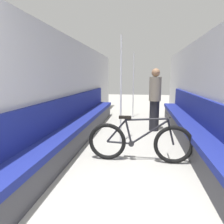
# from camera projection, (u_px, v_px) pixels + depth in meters

# --- Properties ---
(wall_left) EXTENTS (0.10, 10.12, 2.23)m
(wall_left) POSITION_uv_depth(u_px,v_px,m) (67.00, 90.00, 4.29)
(wall_left) COLOR #B2B2B7
(wall_left) RESTS_ON ground
(wall_right) EXTENTS (0.10, 10.12, 2.23)m
(wall_right) POSITION_uv_depth(u_px,v_px,m) (208.00, 91.00, 3.86)
(wall_right) COLOR #B2B2B7
(wall_right) RESTS_ON ground
(bench_seat_row_left) EXTENTS (0.43, 6.18, 0.99)m
(bench_seat_row_left) POSITION_uv_depth(u_px,v_px,m) (78.00, 127.00, 4.32)
(bench_seat_row_left) COLOR #3D3D42
(bench_seat_row_left) RESTS_ON ground
(bench_seat_row_right) EXTENTS (0.43, 6.18, 0.99)m
(bench_seat_row_right) POSITION_uv_depth(u_px,v_px,m) (193.00, 131.00, 3.97)
(bench_seat_row_right) COLOR #3D3D42
(bench_seat_row_right) RESTS_ON ground
(bicycle) EXTENTS (1.71, 0.46, 0.82)m
(bicycle) POSITION_uv_depth(u_px,v_px,m) (139.00, 142.00, 3.28)
(bicycle) COLOR black
(bicycle) RESTS_ON ground
(grab_pole_near) EXTENTS (0.08, 0.08, 2.21)m
(grab_pole_near) POSITION_uv_depth(u_px,v_px,m) (133.00, 86.00, 6.87)
(grab_pole_near) COLOR gray
(grab_pole_near) RESTS_ON ground
(grab_pole_far) EXTENTS (0.08, 0.08, 2.21)m
(grab_pole_far) POSITION_uv_depth(u_px,v_px,m) (121.00, 92.00, 4.14)
(grab_pole_far) COLOR gray
(grab_pole_far) RESTS_ON ground
(passenger_standing) EXTENTS (0.30, 0.30, 1.60)m
(passenger_standing) POSITION_uv_depth(u_px,v_px,m) (155.00, 99.00, 5.11)
(passenger_standing) COLOR black
(passenger_standing) RESTS_ON ground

